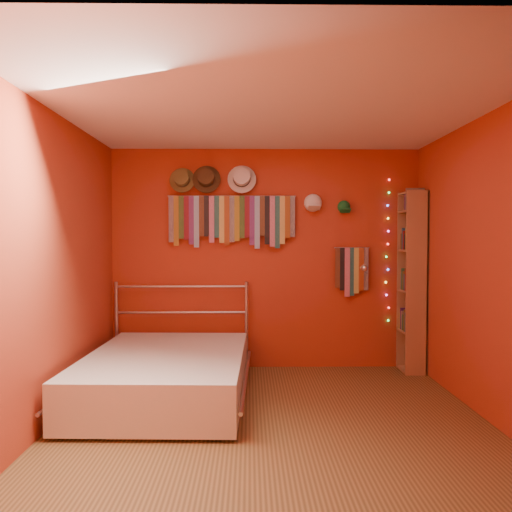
{
  "coord_description": "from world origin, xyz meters",
  "views": [
    {
      "loc": [
        -0.18,
        -3.95,
        1.48
      ],
      "look_at": [
        -0.12,
        0.9,
        1.31
      ],
      "focal_mm": 35.0,
      "sensor_mm": 36.0,
      "label": 1
    }
  ],
  "objects_px": {
    "reading_lamp": "(364,268)",
    "bookshelf": "(415,280)",
    "bed": "(166,374)",
    "tie_rack": "(232,218)"
  },
  "relations": [
    {
      "from": "bed",
      "to": "bookshelf",
      "type": "bearing_deg",
      "value": 21.2
    },
    {
      "from": "bed",
      "to": "reading_lamp",
      "type": "bearing_deg",
      "value": 25.92
    },
    {
      "from": "bookshelf",
      "to": "bed",
      "type": "relative_size",
      "value": 0.96
    },
    {
      "from": "tie_rack",
      "to": "reading_lamp",
      "type": "height_order",
      "value": "tie_rack"
    },
    {
      "from": "tie_rack",
      "to": "reading_lamp",
      "type": "xyz_separation_m",
      "value": [
        1.46,
        -0.17,
        -0.56
      ]
    },
    {
      "from": "reading_lamp",
      "to": "bed",
      "type": "relative_size",
      "value": 0.14
    },
    {
      "from": "reading_lamp",
      "to": "bookshelf",
      "type": "distance_m",
      "value": 0.6
    },
    {
      "from": "tie_rack",
      "to": "reading_lamp",
      "type": "bearing_deg",
      "value": -6.48
    },
    {
      "from": "reading_lamp",
      "to": "bed",
      "type": "bearing_deg",
      "value": -155.86
    },
    {
      "from": "bookshelf",
      "to": "bed",
      "type": "height_order",
      "value": "bookshelf"
    }
  ]
}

